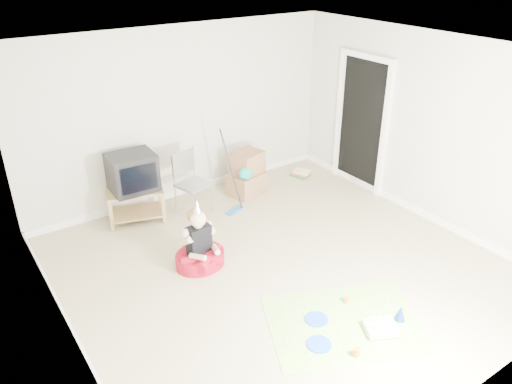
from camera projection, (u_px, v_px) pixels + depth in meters
ground at (281, 267)px, 6.19m from camera, size 5.00×5.00×0.00m
doorway_recess at (362, 125)px, 7.86m from camera, size 0.02×0.90×2.05m
tv_stand at (136, 202)px, 7.11m from camera, size 0.89×0.70×0.49m
crt_tv at (132, 172)px, 6.90m from camera, size 0.64×0.54×0.53m
folding_chair at (193, 184)px, 7.22m from camera, size 0.52×0.51×0.95m
cardboard_boxes at (247, 175)px, 7.84m from camera, size 0.63×0.55×0.69m
floor_mop at (234, 196)px, 7.33m from camera, size 0.32×0.39×1.21m
book_pile at (301, 173)px, 8.57m from camera, size 0.31×0.35×0.10m
seated_woman at (200, 251)px, 6.14m from camera, size 0.68×0.68×0.91m
party_mat at (345, 323)px, 5.26m from camera, size 1.94×1.72×0.01m
birthday_cake at (380, 329)px, 5.13m from camera, size 0.39×0.36×0.15m
blue_plate_near at (316, 319)px, 5.30m from camera, size 0.33×0.33×0.01m
blue_plate_far at (319, 344)px, 4.97m from camera, size 0.29×0.29×0.01m
orange_cup_near at (346, 300)px, 5.54m from camera, size 0.08×0.08×0.07m
orange_cup_far at (357, 352)px, 4.83m from camera, size 0.10×0.10×0.09m
blue_party_hat at (400, 313)px, 5.27m from camera, size 0.13×0.13×0.17m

